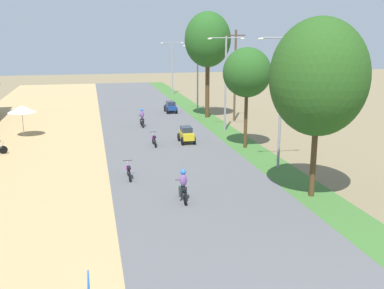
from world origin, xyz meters
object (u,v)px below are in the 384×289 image
at_px(median_tree_third, 208,40).
at_px(streetlamp_mid, 226,77).
at_px(streetlamp_farthest, 172,64).
at_px(motorbike_ahead_second, 129,170).
at_px(median_tree_second, 247,73).
at_px(streetlamp_near, 281,94).
at_px(motorbike_foreground_rider, 183,186).
at_px(car_hatchback_yellow, 186,134).
at_px(median_tree_nearest, 319,77).
at_px(motorbike_ahead_fourth, 142,118).
at_px(utility_pole_near, 235,74).
at_px(vendor_umbrella, 22,109).
at_px(streetlamp_far, 198,73).
at_px(car_sedan_blue, 171,106).
at_px(motorbike_ahead_third, 154,139).

distance_m(median_tree_third, streetlamp_mid, 7.26).
relative_size(streetlamp_farthest, motorbike_ahead_second, 3.97).
bearing_deg(streetlamp_mid, median_tree_third, 88.87).
relative_size(median_tree_second, streetlamp_near, 0.90).
bearing_deg(motorbike_foreground_rider, car_hatchback_yellow, 77.42).
xyz_separation_m(median_tree_nearest, motorbike_ahead_fourth, (-6.45, 19.79, -5.23)).
distance_m(motorbike_foreground_rider, motorbike_ahead_fourth, 19.18).
xyz_separation_m(car_hatchback_yellow, motorbike_foreground_rider, (-2.74, -12.25, 0.11)).
bearing_deg(car_hatchback_yellow, median_tree_second, -31.44).
distance_m(utility_pole_near, car_hatchback_yellow, 11.07).
height_order(vendor_umbrella, streetlamp_far, streetlamp_far).
distance_m(median_tree_second, motorbike_ahead_second, 11.62).
xyz_separation_m(median_tree_third, motorbike_foreground_rider, (-7.03, -22.65, -6.74)).
bearing_deg(utility_pole_near, motorbike_ahead_second, -125.28).
bearing_deg(streetlamp_mid, vendor_umbrella, 175.67).
xyz_separation_m(streetlamp_far, utility_pole_near, (2.25, -5.82, 0.26)).
distance_m(streetlamp_near, car_sedan_blue, 22.24).
xyz_separation_m(median_tree_nearest, streetlamp_far, (0.31, 26.92, -1.89)).
relative_size(vendor_umbrella, motorbike_ahead_second, 1.40).
distance_m(streetlamp_near, utility_pole_near, 16.17).
distance_m(streetlamp_farthest, motorbike_ahead_fourth, 23.62).
relative_size(streetlamp_mid, motorbike_ahead_second, 4.40).
height_order(streetlamp_mid, motorbike_ahead_third, streetlamp_mid).
relative_size(streetlamp_near, utility_pole_near, 0.94).
bearing_deg(streetlamp_near, car_hatchback_yellow, 118.10).
bearing_deg(vendor_umbrella, streetlamp_mid, -4.33).
relative_size(streetlamp_far, motorbike_foreground_rider, 3.95).
height_order(median_tree_third, motorbike_ahead_second, median_tree_third).
distance_m(median_tree_nearest, median_tree_second, 10.52).
xyz_separation_m(median_tree_second, streetlamp_mid, (0.28, 6.15, -0.86)).
xyz_separation_m(vendor_umbrella, motorbike_foreground_rider, (9.66, -17.28, -1.45)).
xyz_separation_m(streetlamp_farthest, car_sedan_blue, (-2.96, -15.40, -3.47)).
distance_m(vendor_umbrella, motorbike_ahead_second, 15.03).
distance_m(median_tree_second, car_hatchback_yellow, 6.57).
height_order(motorbike_foreground_rider, motorbike_ahead_fourth, same).
bearing_deg(utility_pole_near, streetlamp_farthest, 96.10).
height_order(median_tree_nearest, streetlamp_mid, median_tree_nearest).
bearing_deg(car_hatchback_yellow, utility_pole_near, 52.03).
xyz_separation_m(streetlamp_mid, motorbike_foreground_rider, (-6.90, -16.03, -3.76)).
bearing_deg(motorbike_ahead_fourth, streetlamp_near, -65.30).
relative_size(utility_pole_near, motorbike_ahead_third, 4.74).
distance_m(vendor_umbrella, motorbike_foreground_rider, 19.85).
bearing_deg(car_sedan_blue, median_tree_second, -80.65).
distance_m(streetlamp_near, motorbike_ahead_fourth, 16.64).
distance_m(car_hatchback_yellow, car_sedan_blue, 13.95).
xyz_separation_m(median_tree_second, motorbike_foreground_rider, (-6.62, -9.88, -4.63)).
height_order(median_tree_nearest, median_tree_second, median_tree_nearest).
xyz_separation_m(streetlamp_mid, motorbike_ahead_third, (-6.70, -4.17, -4.04)).
distance_m(car_sedan_blue, motorbike_ahead_fourth, 7.95).
relative_size(median_tree_third, motorbike_ahead_third, 5.68).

